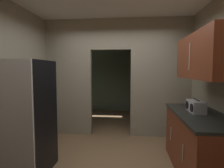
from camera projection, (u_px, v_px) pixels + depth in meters
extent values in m
plane|color=brown|center=(109.00, 168.00, 2.97)|extent=(20.00, 20.00, 0.00)
cube|color=silver|center=(112.00, 0.00, 3.22)|extent=(3.82, 7.13, 0.06)
cube|color=gray|center=(69.00, 78.00, 4.53)|extent=(1.10, 0.12, 2.75)
cube|color=gray|center=(161.00, 78.00, 4.31)|extent=(1.38, 0.12, 2.75)
cube|color=gray|center=(111.00, 34.00, 4.35)|extent=(0.95, 0.12, 0.71)
cube|color=slate|center=(122.00, 75.00, 7.12)|extent=(3.42, 0.10, 2.75)
cube|color=slate|center=(68.00, 76.00, 5.94)|extent=(0.10, 2.73, 2.75)
cube|color=slate|center=(175.00, 76.00, 5.60)|extent=(0.10, 2.73, 2.75)
cube|color=black|center=(23.00, 117.00, 2.81)|extent=(0.75, 0.75, 1.71)
cube|color=#B7BABC|center=(6.00, 125.00, 2.42)|extent=(0.75, 0.03, 1.71)
cube|color=maroon|center=(199.00, 146.00, 2.77)|extent=(0.65, 1.68, 0.88)
cube|color=black|center=(200.00, 115.00, 2.74)|extent=(0.69, 1.68, 0.04)
cylinder|color=#B7BABC|center=(183.00, 153.00, 2.44)|extent=(0.01, 0.01, 0.22)
cylinder|color=#B7BABC|center=(171.00, 133.00, 3.17)|extent=(0.01, 0.01, 0.22)
cube|color=maroon|center=(203.00, 56.00, 2.67)|extent=(0.34, 1.52, 0.65)
cylinder|color=#B7BABC|center=(189.00, 57.00, 2.69)|extent=(0.01, 0.01, 0.39)
cube|color=#B2B2B7|center=(196.00, 106.00, 2.85)|extent=(0.19, 0.38, 0.18)
cylinder|color=#262626|center=(196.00, 99.00, 2.84)|extent=(0.02, 0.26, 0.02)
cylinder|color=black|center=(192.00, 108.00, 2.74)|extent=(0.01, 0.12, 0.12)
cylinder|color=black|center=(187.00, 105.00, 2.97)|extent=(0.01, 0.12, 0.12)
cube|color=red|center=(190.00, 107.00, 3.19)|extent=(0.12, 0.14, 0.02)
cube|color=gold|center=(189.00, 105.00, 3.20)|extent=(0.12, 0.14, 0.03)
cube|color=#2D609E|center=(189.00, 104.00, 3.20)|extent=(0.12, 0.12, 0.02)
cube|color=beige|center=(189.00, 103.00, 3.19)|extent=(0.12, 0.13, 0.01)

